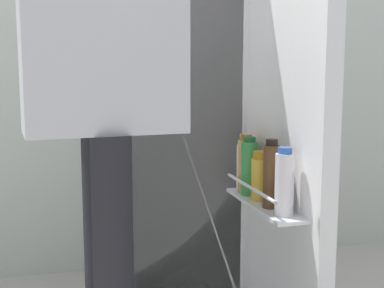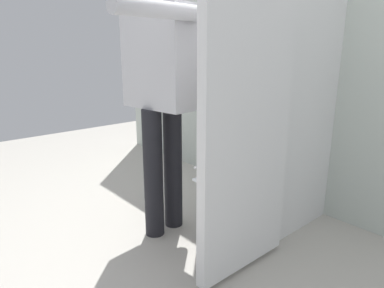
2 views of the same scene
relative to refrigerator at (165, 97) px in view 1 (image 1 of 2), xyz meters
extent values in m
cube|color=beige|center=(-0.03, 0.42, 0.34)|extent=(4.40, 0.10, 2.46)
cube|color=white|center=(-0.03, 0.06, 0.00)|extent=(0.62, 0.63, 1.77)
cube|color=white|center=(-0.03, -0.25, 0.00)|extent=(0.58, 0.01, 1.73)
cube|color=white|center=(-0.03, -0.21, -0.04)|extent=(0.54, 0.09, 0.01)
cube|color=white|center=(0.31, -0.56, 0.00)|extent=(0.06, 0.61, 1.72)
cube|color=white|center=(0.23, -0.56, -0.34)|extent=(0.10, 0.48, 0.01)
cylinder|color=silver|center=(0.18, -0.56, -0.28)|extent=(0.01, 0.46, 0.01)
cylinder|color=brown|center=(0.23, -0.63, -0.23)|extent=(0.05, 0.05, 0.21)
cylinder|color=black|center=(0.23, -0.63, -0.12)|extent=(0.04, 0.04, 0.02)
cylinder|color=white|center=(0.23, -0.73, -0.24)|extent=(0.06, 0.06, 0.20)
cylinder|color=#335BB2|center=(0.23, -0.73, -0.13)|extent=(0.04, 0.04, 0.02)
cylinder|color=gold|center=(0.24, -0.52, -0.27)|extent=(0.07, 0.07, 0.15)
cylinder|color=#BC8419|center=(0.24, -0.52, -0.18)|extent=(0.06, 0.06, 0.03)
cylinder|color=tan|center=(0.22, -0.40, -0.24)|extent=(0.06, 0.06, 0.20)
cylinder|color=#996623|center=(0.22, -0.40, -0.13)|extent=(0.05, 0.05, 0.02)
cylinder|color=green|center=(0.22, -0.44, -0.24)|extent=(0.06, 0.06, 0.20)
cylinder|color=#195B28|center=(0.22, -0.44, -0.13)|extent=(0.05, 0.05, 0.02)
cylinder|color=#EDE5CC|center=(0.24, -0.36, -0.25)|extent=(0.07, 0.07, 0.17)
cylinder|color=#B78933|center=(0.24, -0.36, -0.16)|extent=(0.06, 0.06, 0.02)
cylinder|color=black|center=(-0.32, -0.54, -0.48)|extent=(0.12, 0.12, 0.81)
cylinder|color=black|center=(-0.30, -0.70, -0.48)|extent=(0.12, 0.12, 0.81)
cube|color=silver|center=(-0.31, -0.62, 0.22)|extent=(0.49, 0.27, 0.58)
cylinder|color=silver|center=(-0.34, -0.39, 0.19)|extent=(0.08, 0.08, 0.54)
camera|label=1|loc=(-0.45, -2.19, 0.11)|focal=48.58mm
camera|label=2|loc=(1.35, -1.82, 0.27)|focal=31.97mm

